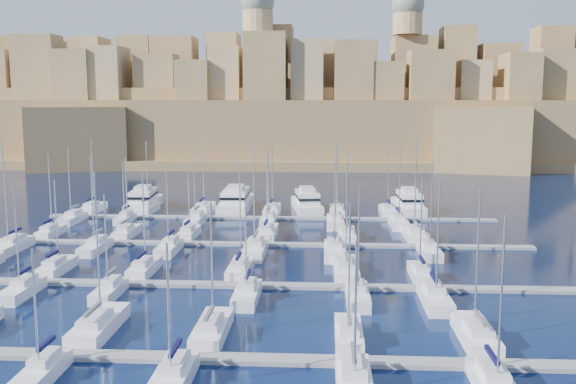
# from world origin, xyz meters

# --- Properties ---
(ground) EXTENTS (600.00, 600.00, 0.00)m
(ground) POSITION_xyz_m (0.00, 0.00, 0.00)
(ground) COLOR black
(ground) RESTS_ON ground
(pontoon_near) EXTENTS (84.00, 2.00, 0.40)m
(pontoon_near) POSITION_xyz_m (0.00, -34.00, 0.20)
(pontoon_near) COLOR slate
(pontoon_near) RESTS_ON ground
(pontoon_mid_near) EXTENTS (84.00, 2.00, 0.40)m
(pontoon_mid_near) POSITION_xyz_m (0.00, -12.00, 0.20)
(pontoon_mid_near) COLOR slate
(pontoon_mid_near) RESTS_ON ground
(pontoon_mid_far) EXTENTS (84.00, 2.00, 0.40)m
(pontoon_mid_far) POSITION_xyz_m (0.00, 10.00, 0.20)
(pontoon_mid_far) COLOR slate
(pontoon_mid_far) RESTS_ON ground
(pontoon_far) EXTENTS (84.00, 2.00, 0.40)m
(pontoon_far) POSITION_xyz_m (0.00, 32.00, 0.20)
(pontoon_far) COLOR slate
(pontoon_far) RESTS_ON ground
(sailboat_2) EXTENTS (3.06, 10.19, 15.91)m
(sailboat_2) POSITION_xyz_m (-11.34, -28.03, 0.77)
(sailboat_2) COLOR white
(sailboat_2) RESTS_ON ground
(sailboat_3) EXTENTS (2.81, 9.38, 13.16)m
(sailboat_3) POSITION_xyz_m (-0.25, -28.43, 0.74)
(sailboat_3) COLOR white
(sailboat_3) RESTS_ON ground
(sailboat_4) EXTENTS (2.51, 8.37, 13.28)m
(sailboat_4) POSITION_xyz_m (12.67, -28.92, 0.73)
(sailboat_4) COLOR white
(sailboat_4) RESTS_ON ground
(sailboat_5) EXTENTS (2.89, 9.62, 14.61)m
(sailboat_5) POSITION_xyz_m (24.45, -28.31, 0.75)
(sailboat_5) COLOR white
(sailboat_5) RESTS_ON ground
(sailboat_8) EXTENTS (2.24, 7.47, 11.23)m
(sailboat_8) POSITION_xyz_m (-12.21, -38.64, 0.71)
(sailboat_8) COLOR white
(sailboat_8) RESTS_ON ground
(sailboat_9) EXTENTS (2.67, 8.88, 11.99)m
(sailboat_9) POSITION_xyz_m (-1.45, -39.33, 0.72)
(sailboat_9) COLOR white
(sailboat_9) RESTS_ON ground
(sailboat_10) EXTENTS (2.74, 9.13, 12.44)m
(sailboat_10) POSITION_xyz_m (12.70, -39.45, 0.73)
(sailboat_10) COLOR white
(sailboat_10) RESTS_ON ground
(sailboat_13) EXTENTS (2.53, 8.42, 12.38)m
(sailboat_13) POSITION_xyz_m (-24.41, -6.90, 0.72)
(sailboat_13) COLOR white
(sailboat_13) RESTS_ON ground
(sailboat_14) EXTENTS (2.60, 8.66, 13.42)m
(sailboat_14) POSITION_xyz_m (-12.90, -6.78, 0.74)
(sailboat_14) COLOR white
(sailboat_14) RESTS_ON ground
(sailboat_15) EXTENTS (2.75, 9.17, 15.00)m
(sailboat_15) POSITION_xyz_m (-0.44, -6.53, 0.75)
(sailboat_15) COLOR white
(sailboat_15) RESTS_ON ground
(sailboat_16) EXTENTS (3.11, 10.38, 14.67)m
(sailboat_16) POSITION_xyz_m (13.16, -5.93, 0.76)
(sailboat_16) COLOR white
(sailboat_16) RESTS_ON ground
(sailboat_17) EXTENTS (2.39, 7.98, 12.91)m
(sailboat_17) POSITION_xyz_m (22.43, -7.11, 0.73)
(sailboat_17) COLOR white
(sailboat_17) RESTS_ON ground
(sailboat_19) EXTENTS (2.48, 8.28, 13.90)m
(sailboat_19) POSITION_xyz_m (-24.22, -17.03, 0.74)
(sailboat_19) COLOR white
(sailboat_19) RESTS_ON ground
(sailboat_20) EXTENTS (2.28, 7.60, 12.16)m
(sailboat_20) POSITION_xyz_m (-14.13, -16.70, 0.72)
(sailboat_20) COLOR white
(sailboat_20) RESTS_ON ground
(sailboat_21) EXTENTS (2.61, 8.69, 11.83)m
(sailboat_21) POSITION_xyz_m (1.74, -17.24, 0.72)
(sailboat_21) COLOR white
(sailboat_21) RESTS_ON ground
(sailboat_22) EXTENTS (2.54, 8.46, 13.37)m
(sailboat_22) POSITION_xyz_m (14.06, -17.12, 0.73)
(sailboat_22) COLOR white
(sailboat_22) RESTS_ON ground
(sailboat_23) EXTENTS (2.76, 9.20, 13.94)m
(sailboat_23) POSITION_xyz_m (22.52, -17.49, 0.74)
(sailboat_23) COLOR white
(sailboat_23) RESTS_ON ground
(sailboat_24) EXTENTS (2.36, 7.85, 13.99)m
(sailboat_24) POSITION_xyz_m (-34.64, 14.82, 0.74)
(sailboat_24) COLOR white
(sailboat_24) RESTS_ON ground
(sailboat_25) EXTENTS (2.59, 8.64, 13.21)m
(sailboat_25) POSITION_xyz_m (-22.04, 15.21, 0.73)
(sailboat_25) COLOR white
(sailboat_25) RESTS_ON ground
(sailboat_26) EXTENTS (2.50, 8.34, 12.53)m
(sailboat_26) POSITION_xyz_m (-11.71, 15.06, 0.72)
(sailboat_26) COLOR white
(sailboat_26) RESTS_ON ground
(sailboat_27) EXTENTS (3.05, 10.16, 14.79)m
(sailboat_27) POSITION_xyz_m (0.97, 15.96, 0.76)
(sailboat_27) COLOR white
(sailboat_27) RESTS_ON ground
(sailboat_28) EXTENTS (2.71, 9.02, 14.37)m
(sailboat_28) POSITION_xyz_m (13.97, 15.40, 0.75)
(sailboat_28) COLOR white
(sailboat_28) RESTS_ON ground
(sailboat_29) EXTENTS (3.11, 10.36, 16.70)m
(sailboat_29) POSITION_xyz_m (24.93, 16.06, 0.78)
(sailboat_29) COLOR white
(sailboat_29) RESTS_ON ground
(sailboat_30) EXTENTS (3.07, 10.24, 16.80)m
(sailboat_30) POSITION_xyz_m (-36.05, 4.01, 0.78)
(sailboat_30) COLOR white
(sailboat_30) RESTS_ON ground
(sailboat_31) EXTENTS (2.65, 8.84, 14.52)m
(sailboat_31) POSITION_xyz_m (-23.45, 4.69, 0.75)
(sailboat_31) COLOR white
(sailboat_31) RESTS_ON ground
(sailboat_32) EXTENTS (2.59, 8.62, 13.20)m
(sailboat_32) POSITION_xyz_m (-12.43, 4.80, 0.73)
(sailboat_32) COLOR white
(sailboat_32) RESTS_ON ground
(sailboat_33) EXTENTS (3.08, 10.27, 16.76)m
(sailboat_33) POSITION_xyz_m (0.31, 3.99, 0.78)
(sailboat_33) COLOR white
(sailboat_33) RESTS_ON ground
(sailboat_34) EXTENTS (3.02, 10.06, 14.69)m
(sailboat_34) POSITION_xyz_m (11.83, 4.09, 0.76)
(sailboat_34) COLOR white
(sailboat_34) RESTS_ON ground
(sailboat_35) EXTENTS (2.59, 8.63, 14.24)m
(sailboat_35) POSITION_xyz_m (25.46, 4.79, 0.74)
(sailboat_35) COLOR white
(sailboat_35) RESTS_ON ground
(sailboat_36) EXTENTS (2.82, 9.41, 15.00)m
(sailboat_36) POSITION_xyz_m (-35.88, 37.59, 0.75)
(sailboat_36) COLOR white
(sailboat_36) RESTS_ON ground
(sailboat_37) EXTENTS (2.82, 9.39, 14.48)m
(sailboat_37) POSITION_xyz_m (-24.85, 37.58, 0.75)
(sailboat_37) COLOR white
(sailboat_37) RESTS_ON ground
(sailboat_38) EXTENTS (3.13, 10.45, 15.27)m
(sailboat_38) POSITION_xyz_m (-13.71, 38.10, 0.77)
(sailboat_38) COLOR white
(sailboat_38) RESTS_ON ground
(sailboat_39) EXTENTS (2.93, 9.76, 14.10)m
(sailboat_39) POSITION_xyz_m (0.03, 37.76, 0.75)
(sailboat_39) COLOR white
(sailboat_39) RESTS_ON ground
(sailboat_40) EXTENTS (2.84, 9.47, 14.43)m
(sailboat_40) POSITION_xyz_m (12.76, 37.62, 0.75)
(sailboat_40) COLOR white
(sailboat_40) RESTS_ON ground
(sailboat_41) EXTENTS (2.94, 9.79, 14.29)m
(sailboat_41) POSITION_xyz_m (22.72, 37.78, 0.75)
(sailboat_41) COLOR white
(sailboat_41) RESTS_ON ground
(sailboat_42) EXTENTS (2.70, 9.01, 14.01)m
(sailboat_42) POSITION_xyz_m (-35.72, 26.61, 0.74)
(sailboat_42) COLOR white
(sailboat_42) RESTS_ON ground
(sailboat_43) EXTENTS (2.23, 7.45, 11.42)m
(sailboat_43) POSITION_xyz_m (-26.11, 27.38, 0.71)
(sailboat_43) COLOR white
(sailboat_43) RESTS_ON ground
(sailboat_44) EXTENTS (2.72, 9.06, 13.01)m
(sailboat_44) POSITION_xyz_m (-12.90, 26.58, 0.73)
(sailboat_44) COLOR white
(sailboat_44) RESTS_ON ground
(sailboat_45) EXTENTS (2.59, 8.64, 12.75)m
(sailboat_45) POSITION_xyz_m (0.32, 26.79, 0.73)
(sailboat_45) COLOR white
(sailboat_45) RESTS_ON ground
(sailboat_46) EXTENTS (3.03, 10.09, 14.85)m
(sailboat_46) POSITION_xyz_m (12.26, 26.08, 0.76)
(sailboat_46) COLOR white
(sailboat_46) RESTS_ON ground
(sailboat_47) EXTENTS (2.93, 9.76, 15.14)m
(sailboat_47) POSITION_xyz_m (23.46, 26.24, 0.76)
(sailboat_47) COLOR white
(sailboat_47) RESTS_ON ground
(motor_yacht_a) EXTENTS (6.00, 16.68, 5.25)m
(motor_yacht_a) POSITION_xyz_m (-26.60, 41.37, 1.73)
(motor_yacht_a) COLOR white
(motor_yacht_a) RESTS_ON ground
(motor_yacht_b) EXTENTS (6.08, 19.23, 5.25)m
(motor_yacht_b) POSITION_xyz_m (-7.80, 42.69, 1.73)
(motor_yacht_b) COLOR white
(motor_yacht_b) RESTS_ON ground
(motor_yacht_c) EXTENTS (7.11, 16.44, 5.25)m
(motor_yacht_c) POSITION_xyz_m (6.80, 41.14, 1.73)
(motor_yacht_c) COLOR white
(motor_yacht_c) RESTS_ON ground
(motor_yacht_d) EXTENTS (5.42, 16.17, 5.25)m
(motor_yacht_d) POSITION_xyz_m (27.13, 41.18, 1.73)
(motor_yacht_d) COLOR white
(motor_yacht_d) RESTS_ON ground
(fortified_city) EXTENTS (460.00, 108.95, 59.52)m
(fortified_city) POSITION_xyz_m (-0.19, 155.26, 14.74)
(fortified_city) COLOR brown
(fortified_city) RESTS_ON ground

